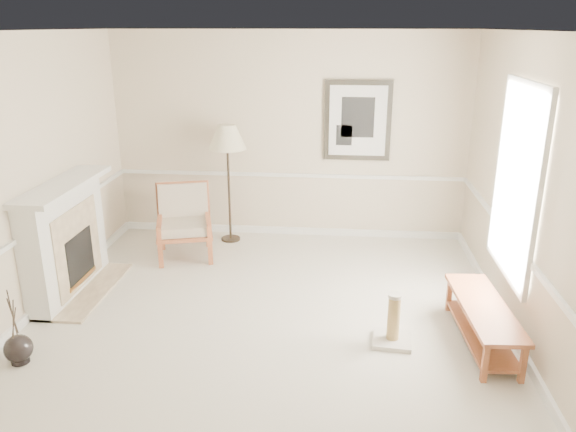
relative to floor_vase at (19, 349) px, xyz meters
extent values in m
plane|color=silver|center=(2.15, 0.86, -0.14)|extent=(5.50, 5.50, 0.00)
cube|color=beige|center=(2.15, 3.61, 1.31)|extent=(5.00, 0.04, 2.90)
cube|color=beige|center=(2.15, -1.89, 1.31)|extent=(5.00, 0.04, 2.90)
cube|color=beige|center=(-0.35, 0.86, 1.31)|extent=(0.04, 5.50, 2.90)
cube|color=beige|center=(4.65, 0.86, 1.31)|extent=(0.04, 5.50, 2.90)
cube|color=white|center=(2.15, 0.86, 2.76)|extent=(5.00, 5.50, 0.04)
cube|color=white|center=(2.15, 3.59, -0.09)|extent=(4.95, 0.04, 0.10)
cube|color=white|center=(2.15, 3.59, 0.76)|extent=(4.95, 0.04, 0.05)
cube|color=white|center=(4.61, 1.26, 1.36)|extent=(0.03, 1.20, 1.80)
cube|color=white|center=(4.60, 1.26, 1.36)|extent=(0.05, 1.34, 1.94)
cube|color=black|center=(3.10, 3.58, 1.56)|extent=(0.92, 0.04, 1.10)
cube|color=white|center=(3.10, 3.56, 1.56)|extent=(0.78, 0.01, 0.96)
cube|color=black|center=(3.10, 3.55, 1.61)|extent=(0.45, 0.01, 0.55)
cube|color=white|center=(-0.21, 1.46, 0.49)|extent=(0.28, 1.50, 1.25)
cube|color=white|center=(-0.16, 1.46, 1.14)|extent=(0.46, 1.64, 0.06)
cube|color=#C6B28E|center=(-0.06, 1.46, 0.41)|extent=(0.02, 1.05, 0.95)
cube|color=black|center=(-0.05, 1.46, 0.28)|extent=(0.02, 0.62, 0.58)
cube|color=#C18740|center=(-0.05, 1.46, 0.02)|extent=(0.01, 0.66, 0.05)
cube|color=#C6B28E|center=(-0.05, 1.46, -0.12)|extent=(0.60, 1.50, 0.03)
sphere|color=black|center=(0.00, 0.00, 0.01)|extent=(0.26, 0.26, 0.26)
cylinder|color=black|center=(0.00, 0.00, -0.10)|extent=(0.16, 0.16, 0.07)
cylinder|color=black|center=(0.00, 0.00, 0.34)|extent=(0.03, 0.11, 0.40)
cylinder|color=black|center=(0.00, 0.00, 0.31)|extent=(0.04, 0.14, 0.33)
cylinder|color=black|center=(0.00, 0.00, 0.38)|extent=(0.02, 0.06, 0.48)
cube|color=#985131|center=(0.64, 2.21, 0.06)|extent=(0.07, 0.07, 0.39)
cube|color=#985131|center=(0.47, 2.81, 0.06)|extent=(0.07, 0.07, 0.39)
cube|color=#985131|center=(1.24, 2.38, 0.06)|extent=(0.07, 0.07, 0.39)
cube|color=#985131|center=(1.07, 2.98, 0.06)|extent=(0.07, 0.07, 0.39)
cube|color=#985131|center=(0.85, 2.60, 0.22)|extent=(0.87, 0.87, 0.05)
cube|color=#985131|center=(0.77, 2.91, 0.53)|extent=(0.73, 0.35, 0.56)
cube|color=#985131|center=(0.55, 2.51, 0.39)|extent=(0.25, 0.70, 0.05)
cube|color=#985131|center=(1.16, 2.68, 0.39)|extent=(0.25, 0.70, 0.05)
cube|color=white|center=(0.85, 2.60, 0.31)|extent=(0.80, 0.80, 0.12)
cube|color=white|center=(0.78, 2.85, 0.55)|extent=(0.68, 0.37, 0.50)
cylinder|color=black|center=(1.33, 3.26, -0.12)|extent=(0.27, 0.27, 0.03)
cylinder|color=black|center=(1.33, 3.26, 0.64)|extent=(0.03, 0.03, 1.50)
cone|color=beige|center=(1.33, 3.26, 1.37)|extent=(0.69, 0.69, 0.33)
cube|color=#985131|center=(4.30, 0.76, 0.25)|extent=(0.51, 1.44, 0.04)
cube|color=#985131|center=(4.30, 0.76, -0.04)|extent=(0.45, 1.34, 0.03)
cube|color=#985131|center=(4.18, 0.10, 0.05)|extent=(0.05, 0.05, 0.37)
cube|color=#985131|center=(4.50, 0.12, 0.05)|extent=(0.05, 0.05, 0.37)
cube|color=#985131|center=(4.10, 1.40, 0.05)|extent=(0.05, 0.05, 0.37)
cube|color=#985131|center=(4.42, 1.42, 0.05)|extent=(0.05, 0.05, 0.37)
cube|color=beige|center=(3.44, 0.68, -0.11)|extent=(0.41, 0.41, 0.05)
cylinder|color=tan|center=(3.44, 0.68, 0.13)|extent=(0.12, 0.12, 0.44)
cylinder|color=beige|center=(3.44, 0.68, 0.37)|extent=(0.14, 0.14, 0.04)
camera|label=1|loc=(2.88, -4.20, 2.81)|focal=35.00mm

